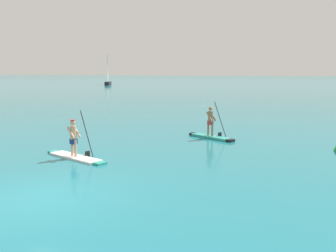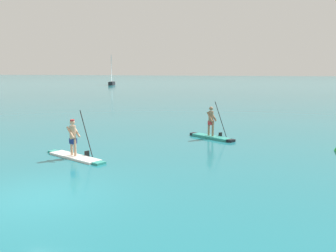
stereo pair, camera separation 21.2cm
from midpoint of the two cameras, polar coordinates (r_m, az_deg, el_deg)
The scene contains 4 objects.
ground at distance 11.34m, azimuth -18.83°, elevation -10.36°, with size 440.00×440.00×0.00m, color #1E727F.
paddleboarder_mid_center at distance 15.66m, azimuth -13.96°, elevation -3.58°, with size 3.36×1.78×2.01m.
paddleboarder_far_right at distance 19.64m, azimuth 7.12°, elevation -0.88°, with size 2.68×1.84×1.95m.
sailboat_left_horizon at distance 89.50m, azimuth -8.70°, elevation 6.97°, with size 2.14×4.38×7.19m.
Camera 2 is at (6.47, -8.63, 3.62)m, focal length 39.12 mm.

